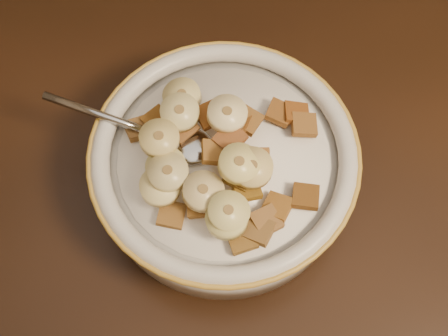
# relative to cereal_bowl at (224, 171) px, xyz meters

# --- Properties ---
(cereal_bowl) EXTENTS (0.21, 0.21, 0.05)m
(cereal_bowl) POSITION_rel_cereal_bowl_xyz_m (0.00, 0.00, 0.00)
(cereal_bowl) COLOR beige
(cereal_bowl) RESTS_ON table
(milk) EXTENTS (0.17, 0.17, 0.00)m
(milk) POSITION_rel_cereal_bowl_xyz_m (0.00, 0.00, 0.02)
(milk) COLOR white
(milk) RESTS_ON cereal_bowl
(spoon) EXTENTS (0.06, 0.05, 0.01)m
(spoon) POSITION_rel_cereal_bowl_xyz_m (-0.03, 0.01, 0.03)
(spoon) COLOR gray
(spoon) RESTS_ON cereal_bowl
(cereal_square_0) EXTENTS (0.02, 0.02, 0.01)m
(cereal_square_0) POSITION_rel_cereal_bowl_xyz_m (-0.03, -0.06, 0.03)
(cereal_square_0) COLOR brown
(cereal_square_0) RESTS_ON milk
(cereal_square_1) EXTENTS (0.02, 0.02, 0.01)m
(cereal_square_1) POSITION_rel_cereal_bowl_xyz_m (0.05, 0.04, 0.03)
(cereal_square_1) COLOR brown
(cereal_square_1) RESTS_ON milk
(cereal_square_2) EXTENTS (0.03, 0.03, 0.01)m
(cereal_square_2) POSITION_rel_cereal_bowl_xyz_m (0.04, -0.05, 0.03)
(cereal_square_2) COLOR brown
(cereal_square_2) RESTS_ON milk
(cereal_square_3) EXTENTS (0.02, 0.02, 0.01)m
(cereal_square_3) POSITION_rel_cereal_bowl_xyz_m (0.06, 0.03, 0.03)
(cereal_square_3) COLOR brown
(cereal_square_3) RESTS_ON milk
(cereal_square_4) EXTENTS (0.02, 0.02, 0.01)m
(cereal_square_4) POSITION_rel_cereal_bowl_xyz_m (-0.01, -0.05, 0.04)
(cereal_square_4) COLOR #9A6725
(cereal_square_4) RESTS_ON milk
(cereal_square_5) EXTENTS (0.03, 0.03, 0.01)m
(cereal_square_5) POSITION_rel_cereal_bowl_xyz_m (0.01, 0.02, 0.04)
(cereal_square_5) COLOR brown
(cereal_square_5) RESTS_ON milk
(cereal_square_6) EXTENTS (0.03, 0.03, 0.01)m
(cereal_square_6) POSITION_rel_cereal_bowl_xyz_m (0.05, -0.04, 0.03)
(cereal_square_6) COLOR #985D28
(cereal_square_6) RESTS_ON milk
(cereal_square_7) EXTENTS (0.03, 0.02, 0.01)m
(cereal_square_7) POSITION_rel_cereal_bowl_xyz_m (0.04, 0.04, 0.03)
(cereal_square_7) COLOR brown
(cereal_square_7) RESTS_ON milk
(cereal_square_8) EXTENTS (0.02, 0.02, 0.01)m
(cereal_square_8) POSITION_rel_cereal_bowl_xyz_m (-0.01, -0.01, 0.05)
(cereal_square_8) COLOR brown
(cereal_square_8) RESTS_ON milk
(cereal_square_9) EXTENTS (0.03, 0.03, 0.01)m
(cereal_square_9) POSITION_rel_cereal_bowl_xyz_m (0.02, -0.03, 0.04)
(cereal_square_9) COLOR brown
(cereal_square_9) RESTS_ON milk
(cereal_square_10) EXTENTS (0.03, 0.03, 0.01)m
(cereal_square_10) POSITION_rel_cereal_bowl_xyz_m (0.02, 0.03, 0.04)
(cereal_square_10) COLOR brown
(cereal_square_10) RESTS_ON milk
(cereal_square_11) EXTENTS (0.03, 0.03, 0.01)m
(cereal_square_11) POSITION_rel_cereal_bowl_xyz_m (-0.04, 0.01, 0.04)
(cereal_square_11) COLOR #9D6D21
(cereal_square_11) RESTS_ON milk
(cereal_square_12) EXTENTS (0.02, 0.02, 0.01)m
(cereal_square_12) POSITION_rel_cereal_bowl_xyz_m (0.07, -0.03, 0.03)
(cereal_square_12) COLOR brown
(cereal_square_12) RESTS_ON milk
(cereal_square_13) EXTENTS (0.03, 0.03, 0.01)m
(cereal_square_13) POSITION_rel_cereal_bowl_xyz_m (-0.06, 0.02, 0.03)
(cereal_square_13) COLOR brown
(cereal_square_13) RESTS_ON milk
(cereal_square_14) EXTENTS (0.03, 0.03, 0.01)m
(cereal_square_14) POSITION_rel_cereal_bowl_xyz_m (0.03, -0.06, 0.03)
(cereal_square_14) COLOR brown
(cereal_square_14) RESTS_ON milk
(cereal_square_15) EXTENTS (0.02, 0.02, 0.01)m
(cereal_square_15) POSITION_rel_cereal_bowl_xyz_m (0.03, -0.01, 0.04)
(cereal_square_15) COLOR #985C23
(cereal_square_15) RESTS_ON milk
(cereal_square_16) EXTENTS (0.03, 0.03, 0.01)m
(cereal_square_16) POSITION_rel_cereal_bowl_xyz_m (-0.01, 0.03, 0.04)
(cereal_square_16) COLOR brown
(cereal_square_16) RESTS_ON milk
(cereal_square_17) EXTENTS (0.03, 0.03, 0.01)m
(cereal_square_17) POSITION_rel_cereal_bowl_xyz_m (0.01, -0.02, 0.04)
(cereal_square_17) COLOR brown
(cereal_square_17) RESTS_ON milk
(cereal_square_18) EXTENTS (0.03, 0.03, 0.01)m
(cereal_square_18) POSITION_rel_cereal_bowl_xyz_m (-0.07, 0.02, 0.03)
(cereal_square_18) COLOR brown
(cereal_square_18) RESTS_ON milk
(cereal_square_19) EXTENTS (0.03, 0.03, 0.01)m
(cereal_square_19) POSITION_rel_cereal_bowl_xyz_m (-0.04, 0.01, 0.04)
(cereal_square_19) COLOR brown
(cereal_square_19) RESTS_ON milk
(cereal_square_20) EXTENTS (0.02, 0.03, 0.01)m
(cereal_square_20) POSITION_rel_cereal_bowl_xyz_m (0.00, 0.01, 0.05)
(cereal_square_20) COLOR brown
(cereal_square_20) RESTS_ON milk
(cereal_square_21) EXTENTS (0.03, 0.03, 0.01)m
(cereal_square_21) POSITION_rel_cereal_bowl_xyz_m (0.02, -0.07, 0.03)
(cereal_square_21) COLOR olive
(cereal_square_21) RESTS_ON milk
(cereal_square_22) EXTENTS (0.03, 0.03, 0.01)m
(cereal_square_22) POSITION_rel_cereal_bowl_xyz_m (0.00, 0.00, 0.05)
(cereal_square_22) COLOR brown
(cereal_square_22) RESTS_ON milk
(banana_slice_0) EXTENTS (0.04, 0.04, 0.01)m
(banana_slice_0) POSITION_rel_cereal_bowl_xyz_m (-0.04, -0.04, 0.04)
(banana_slice_0) COLOR beige
(banana_slice_0) RESTS_ON milk
(banana_slice_1) EXTENTS (0.04, 0.04, 0.01)m
(banana_slice_1) POSITION_rel_cereal_bowl_xyz_m (-0.00, 0.02, 0.06)
(banana_slice_1) COLOR #FDDFA0
(banana_slice_1) RESTS_ON milk
(banana_slice_2) EXTENTS (0.03, 0.03, 0.01)m
(banana_slice_2) POSITION_rel_cereal_bowl_xyz_m (0.01, -0.02, 0.06)
(banana_slice_2) COLOR #ECDD7F
(banana_slice_2) RESTS_ON milk
(banana_slice_3) EXTENTS (0.04, 0.04, 0.01)m
(banana_slice_3) POSITION_rel_cereal_bowl_xyz_m (-0.04, 0.04, 0.04)
(banana_slice_3) COLOR #D8C07E
(banana_slice_3) RESTS_ON milk
(banana_slice_4) EXTENTS (0.04, 0.04, 0.01)m
(banana_slice_4) POSITION_rel_cereal_bowl_xyz_m (-0.04, -0.03, 0.05)
(banana_slice_4) COLOR #D2C08A
(banana_slice_4) RESTS_ON milk
(banana_slice_5) EXTENTS (0.04, 0.04, 0.01)m
(banana_slice_5) POSITION_rel_cereal_bowl_xyz_m (0.02, -0.02, 0.06)
(banana_slice_5) COLOR #E7CC7B
(banana_slice_5) RESTS_ON milk
(banana_slice_6) EXTENTS (0.04, 0.04, 0.01)m
(banana_slice_6) POSITION_rel_cereal_bowl_xyz_m (-0.01, -0.04, 0.05)
(banana_slice_6) COLOR #F0D282
(banana_slice_6) RESTS_ON milk
(banana_slice_7) EXTENTS (0.03, 0.04, 0.01)m
(banana_slice_7) POSITION_rel_cereal_bowl_xyz_m (-0.04, 0.02, 0.05)
(banana_slice_7) COLOR #E4D688
(banana_slice_7) RESTS_ON milk
(banana_slice_8) EXTENTS (0.04, 0.04, 0.01)m
(banana_slice_8) POSITION_rel_cereal_bowl_xyz_m (-0.05, -0.00, 0.05)
(banana_slice_8) COLOR #D7C674
(banana_slice_8) RESTS_ON milk
(banana_slice_9) EXTENTS (0.04, 0.04, 0.01)m
(banana_slice_9) POSITION_rel_cereal_bowl_xyz_m (-0.04, -0.02, 0.05)
(banana_slice_9) COLOR #CEBD71
(banana_slice_9) RESTS_ON milk
(banana_slice_10) EXTENTS (0.04, 0.04, 0.02)m
(banana_slice_10) POSITION_rel_cereal_bowl_xyz_m (0.01, -0.06, 0.05)
(banana_slice_10) COLOR #FCEF92
(banana_slice_10) RESTS_ON milk
(banana_slice_11) EXTENTS (0.04, 0.04, 0.02)m
(banana_slice_11) POSITION_rel_cereal_bowl_xyz_m (0.01, -0.06, 0.05)
(banana_slice_11) COLOR #D0C683
(banana_slice_11) RESTS_ON milk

